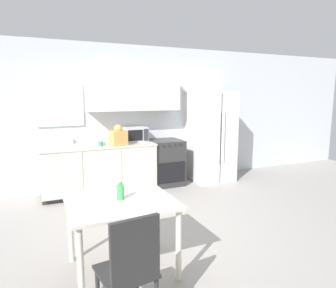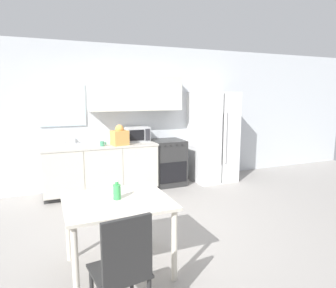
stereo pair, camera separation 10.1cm
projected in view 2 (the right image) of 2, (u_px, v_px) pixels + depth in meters
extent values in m
plane|color=gray|center=(157.00, 232.00, 3.90)|extent=(12.00, 12.00, 0.00)
cube|color=silver|center=(115.00, 117.00, 5.74)|extent=(12.00, 0.06, 2.70)
cube|color=silver|center=(62.00, 105.00, 5.30)|extent=(0.79, 0.04, 0.74)
cube|color=beige|center=(136.00, 93.00, 5.63)|extent=(1.75, 0.32, 0.64)
cube|color=#333333|center=(101.00, 190.00, 5.51)|extent=(1.97, 0.60, 0.08)
cube|color=beige|center=(101.00, 167.00, 5.41)|extent=(1.97, 0.66, 0.77)
cube|color=beige|center=(64.00, 176.00, 4.86)|extent=(0.64, 0.01, 0.75)
cube|color=beige|center=(104.00, 172.00, 5.11)|extent=(0.64, 0.01, 0.75)
cube|color=beige|center=(141.00, 168.00, 5.36)|extent=(0.64, 0.01, 0.75)
cube|color=beige|center=(100.00, 146.00, 5.35)|extent=(2.00, 0.68, 0.03)
cube|color=#2D2D2D|center=(167.00, 162.00, 5.93)|extent=(0.62, 0.62, 0.89)
cube|color=black|center=(174.00, 172.00, 5.66)|extent=(0.54, 0.01, 0.39)
cylinder|color=#262626|center=(165.00, 146.00, 5.51)|extent=(0.03, 0.02, 0.03)
cylinder|color=#262626|center=(171.00, 145.00, 5.55)|extent=(0.03, 0.02, 0.03)
cylinder|color=#262626|center=(177.00, 145.00, 5.60)|extent=(0.03, 0.02, 0.03)
cylinder|color=#262626|center=(182.00, 144.00, 5.64)|extent=(0.03, 0.02, 0.03)
cube|color=white|center=(213.00, 137.00, 6.16)|extent=(0.83, 0.76, 1.82)
cube|color=#3F3F3F|center=(223.00, 139.00, 5.81)|extent=(0.01, 0.01, 1.76)
cylinder|color=silver|center=(221.00, 138.00, 5.77)|extent=(0.02, 0.02, 1.00)
cylinder|color=silver|center=(226.00, 137.00, 5.80)|extent=(0.02, 0.02, 1.00)
cube|color=#B7BABC|center=(66.00, 146.00, 5.12)|extent=(0.64, 0.42, 0.02)
cylinder|color=silver|center=(65.00, 137.00, 5.26)|extent=(0.02, 0.02, 0.26)
cylinder|color=silver|center=(64.00, 131.00, 5.18)|extent=(0.02, 0.14, 0.02)
cube|color=#B7BABC|center=(137.00, 134.00, 5.73)|extent=(0.44, 0.32, 0.28)
cube|color=black|center=(137.00, 135.00, 5.56)|extent=(0.28, 0.01, 0.20)
cube|color=#2D2D33|center=(148.00, 135.00, 5.64)|extent=(0.09, 0.01, 0.22)
cylinder|color=#3F8C66|center=(102.00, 144.00, 5.20)|extent=(0.08, 0.08, 0.08)
torus|color=#3F8C66|center=(106.00, 143.00, 5.23)|extent=(0.02, 0.06, 0.06)
cube|color=#DB994C|center=(120.00, 138.00, 5.29)|extent=(0.31, 0.28, 0.26)
sphere|color=#DB994C|center=(119.00, 129.00, 5.26)|extent=(0.18, 0.18, 0.15)
cube|color=beige|center=(117.00, 201.00, 2.94)|extent=(1.02, 0.88, 0.03)
cylinder|color=beige|center=(75.00, 266.00, 2.48)|extent=(0.06, 0.06, 0.71)
cylinder|color=beige|center=(174.00, 245.00, 2.83)|extent=(0.06, 0.06, 0.71)
cylinder|color=beige|center=(68.00, 229.00, 3.18)|extent=(0.06, 0.06, 0.71)
cylinder|color=beige|center=(148.00, 216.00, 3.52)|extent=(0.06, 0.06, 0.71)
cube|color=#282828|center=(119.00, 271.00, 2.27)|extent=(0.45, 0.45, 0.02)
cube|color=#282828|center=(127.00, 251.00, 2.07)|extent=(0.37, 0.08, 0.48)
cylinder|color=#282828|center=(132.00, 279.00, 2.54)|extent=(0.03, 0.03, 0.43)
cylinder|color=#3FB259|center=(117.00, 192.00, 2.95)|extent=(0.07, 0.07, 0.15)
cylinder|color=#3FB259|center=(117.00, 183.00, 2.94)|extent=(0.03, 0.03, 0.03)
cylinder|color=white|center=(117.00, 181.00, 2.93)|extent=(0.04, 0.04, 0.02)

